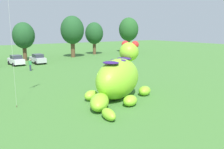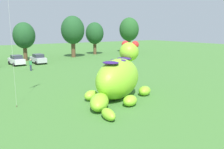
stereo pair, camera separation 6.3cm
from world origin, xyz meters
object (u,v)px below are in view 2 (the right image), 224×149
Objects in this scene: giant_inflatable_creature at (118,78)px; car_white at (17,60)px; car_silver at (38,59)px; spectator_by_cars at (119,66)px; spectator_wandering at (31,65)px.

car_white is (-3.51, 25.35, -0.95)m from giant_inflatable_creature.
car_white is 1.01× the size of car_silver.
spectator_by_cars is (7.06, -14.91, -0.01)m from car_silver.
giant_inflatable_creature reaches higher than spectator_wandering.
giant_inflatable_creature is 4.81× the size of spectator_wandering.
car_white is 18.49m from spectator_by_cars.
spectator_by_cars is (10.67, -15.10, -0.01)m from car_white.
giant_inflatable_creature is 1.96× the size of car_silver.
car_silver reaches higher than spectator_by_cars.
car_silver is at bearing 65.52° from spectator_wandering.
car_white is at bearing 176.95° from car_silver.
car_white is at bearing 94.68° from spectator_wandering.
car_silver is 2.46× the size of spectator_wandering.
giant_inflatable_creature is at bearing -124.94° from spectator_by_cars.
spectator_wandering is (0.56, -6.90, -0.01)m from car_white.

